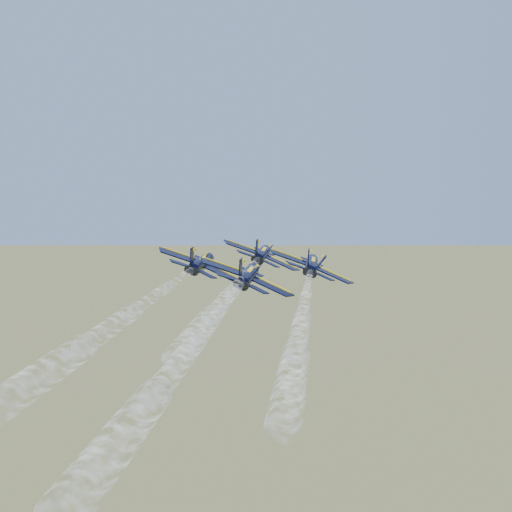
# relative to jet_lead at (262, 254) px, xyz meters

# --- Properties ---
(jet_lead) EXTENTS (13.53, 18.30, 5.81)m
(jet_lead) POSITION_rel_jet_lead_xyz_m (0.00, 0.00, 0.00)
(jet_lead) COLOR black
(jet_left) EXTENTS (13.53, 18.30, 5.81)m
(jet_left) POSITION_rel_jet_lead_xyz_m (-9.08, -11.93, 0.00)
(jet_left) COLOR black
(jet_right) EXTENTS (13.53, 18.30, 5.81)m
(jet_right) POSITION_rel_jet_lead_xyz_m (8.42, -13.00, 0.00)
(jet_right) COLOR black
(jet_slot) EXTENTS (13.53, 18.30, 5.81)m
(jet_slot) POSITION_rel_jet_lead_xyz_m (-0.70, -24.08, 0.00)
(jet_slot) COLOR black
(smoke_trail_lead) EXTENTS (4.65, 64.55, 2.94)m
(smoke_trail_lead) POSITION_rel_jet_lead_xyz_m (-1.96, -49.93, 0.04)
(smoke_trail_lead) COLOR white
(smoke_trail_left) EXTENTS (4.65, 64.55, 2.94)m
(smoke_trail_left) POSITION_rel_jet_lead_xyz_m (-11.04, -61.86, 0.04)
(smoke_trail_left) COLOR white
(smoke_trail_right) EXTENTS (4.65, 64.55, 2.94)m
(smoke_trail_right) POSITION_rel_jet_lead_xyz_m (6.46, -62.92, 0.04)
(smoke_trail_right) COLOR white
(smoke_trail_slot) EXTENTS (4.65, 64.55, 2.94)m
(smoke_trail_slot) POSITION_rel_jet_lead_xyz_m (-2.67, -74.01, 0.04)
(smoke_trail_slot) COLOR white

